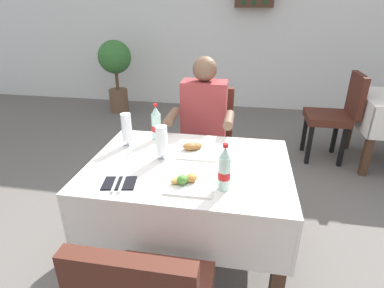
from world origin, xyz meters
name	(u,v)px	position (x,y,z in m)	size (l,w,h in m)	color
ground_plane	(182,258)	(0.00, 0.00, 0.00)	(11.00, 11.00, 0.00)	#66605B
back_wall	(228,20)	(0.00, 3.63, 1.38)	(11.00, 0.12, 2.77)	white
main_dining_table	(189,187)	(0.05, 0.00, 0.59)	(1.19, 0.88, 0.76)	white
chair_far_diner_seat	(207,139)	(0.05, 0.84, 0.55)	(0.44, 0.50, 0.97)	#4C2319
seated_diner_far	(203,126)	(0.03, 0.73, 0.71)	(0.50, 0.46, 1.26)	#282D42
plate_near_camera	(188,182)	(0.09, -0.23, 0.77)	(0.25, 0.25, 0.06)	white
plate_far_diner	(196,149)	(0.07, 0.16, 0.77)	(0.25, 0.25, 0.06)	white
beer_glass_left	(162,142)	(-0.12, 0.03, 0.87)	(0.07, 0.07, 0.21)	white
beer_glass_middle	(127,129)	(-0.40, 0.18, 0.87)	(0.07, 0.07, 0.22)	white
cola_bottle_primary	(156,124)	(-0.24, 0.31, 0.87)	(0.07, 0.07, 0.26)	silver
cola_bottle_secondary	(224,170)	(0.28, -0.24, 0.87)	(0.06, 0.06, 0.25)	silver
napkin_cutlery_set	(119,183)	(-0.27, -0.29, 0.76)	(0.19, 0.20, 0.01)	black
background_chair_left	(337,112)	(1.34, 1.79, 0.55)	(0.50, 0.44, 0.97)	#4C2319
potted_plant_corner	(115,66)	(-1.66, 2.98, 0.73)	(0.50, 0.50, 1.12)	brown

